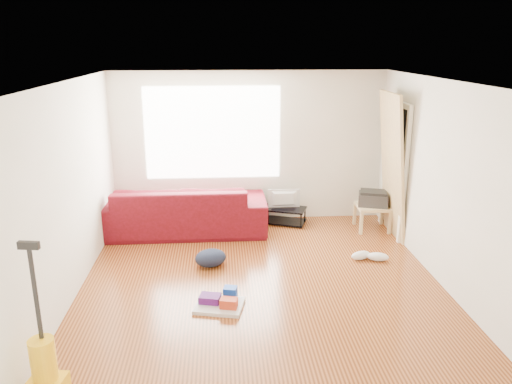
{
  "coord_description": "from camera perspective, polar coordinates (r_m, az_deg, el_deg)",
  "views": [
    {
      "loc": [
        -0.48,
        -5.64,
        2.92
      ],
      "look_at": [
        -0.03,
        0.6,
        1.04
      ],
      "focal_mm": 35.0,
      "sensor_mm": 36.0,
      "label": 1
    }
  ],
  "objects": [
    {
      "name": "sneakers",
      "position": [
        7.19,
        12.82,
        -7.15
      ],
      "size": [
        0.55,
        0.28,
        0.12
      ],
      "rotation": [
        0.0,
        0.0,
        -0.09
      ],
      "color": "white",
      "rests_on": "ground"
    },
    {
      "name": "bucket",
      "position": [
        7.82,
        -1.35,
        -5.21
      ],
      "size": [
        0.31,
        0.31,
        0.28
      ],
      "primitive_type": "cylinder",
      "rotation": [
        0.0,
        0.0,
        0.11
      ],
      "color": "#0A1DA7",
      "rests_on": "ground"
    },
    {
      "name": "vacuum",
      "position": [
        4.79,
        -23.09,
        -18.48
      ],
      "size": [
        0.35,
        0.38,
        1.43
      ],
      "rotation": [
        0.0,
        0.0,
        -0.15
      ],
      "color": "yellow",
      "rests_on": "ground"
    },
    {
      "name": "side_table",
      "position": [
        8.27,
        13.16,
        -1.9
      ],
      "size": [
        0.52,
        0.52,
        0.41
      ],
      "rotation": [
        0.0,
        0.0,
        -0.03
      ],
      "color": "tan",
      "rests_on": "ground"
    },
    {
      "name": "tv",
      "position": [
        8.31,
        3.26,
        -0.82
      ],
      "size": [
        0.54,
        0.07,
        0.31
      ],
      "primitive_type": "imported",
      "rotation": [
        0.0,
        0.0,
        3.14
      ],
      "color": "black",
      "rests_on": "tv_stand"
    },
    {
      "name": "sofa",
      "position": [
        8.15,
        -8.36,
        -4.46
      ],
      "size": [
        2.67,
        1.04,
        0.78
      ],
      "primitive_type": "imported",
      "rotation": [
        0.0,
        0.0,
        3.14
      ],
      "color": "#3E070A",
      "rests_on": "ground"
    },
    {
      "name": "door_panel",
      "position": [
        8.21,
        14.72,
        -4.7
      ],
      "size": [
        0.28,
        0.89,
        2.23
      ],
      "primitive_type": "cube",
      "rotation": [
        0.0,
        -0.1,
        0.0
      ],
      "color": "#A2805C",
      "rests_on": "ground"
    },
    {
      "name": "backpack",
      "position": [
        6.9,
        -5.19,
        -8.4
      ],
      "size": [
        0.52,
        0.47,
        0.24
      ],
      "primitive_type": "ellipsoid",
      "rotation": [
        0.0,
        0.0,
        0.34
      ],
      "color": "black",
      "rests_on": "ground"
    },
    {
      "name": "room",
      "position": [
        6.05,
        1.23,
        0.71
      ],
      "size": [
        4.51,
        5.01,
        2.51
      ],
      "color": "#55240D",
      "rests_on": "ground"
    },
    {
      "name": "tv_stand",
      "position": [
        8.4,
        3.22,
        -2.64
      ],
      "size": [
        0.8,
        0.62,
        0.26
      ],
      "rotation": [
        0.0,
        0.0,
        -0.36
      ],
      "color": "black",
      "rests_on": "ground"
    },
    {
      "name": "toilet_paper",
      "position": [
        7.72,
        -1.37,
        -3.91
      ],
      "size": [
        0.13,
        0.13,
        0.12
      ],
      "primitive_type": "cylinder",
      "color": "silver",
      "rests_on": "bucket"
    },
    {
      "name": "printer",
      "position": [
        8.21,
        13.24,
        -0.71
      ],
      "size": [
        0.54,
        0.46,
        0.24
      ],
      "rotation": [
        0.0,
        0.0,
        -0.29
      ],
      "color": "#2F2F30",
      "rests_on": "side_table"
    },
    {
      "name": "cleaning_tray",
      "position": [
        5.89,
        -4.06,
        -12.42
      ],
      "size": [
        0.62,
        0.54,
        0.19
      ],
      "rotation": [
        0.0,
        0.0,
        -0.23
      ],
      "color": "silver",
      "rests_on": "ground"
    }
  ]
}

